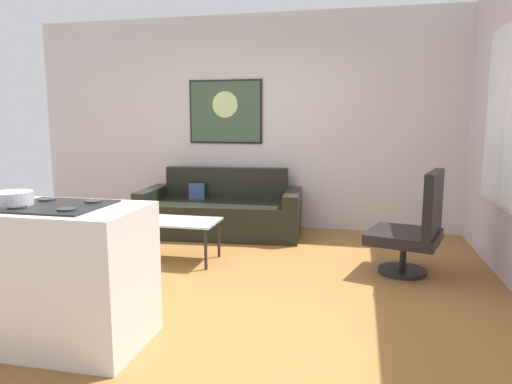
{
  "coord_description": "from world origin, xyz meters",
  "views": [
    {
      "loc": [
        1.3,
        -3.69,
        1.43
      ],
      "look_at": [
        0.28,
        0.9,
        0.7
      ],
      "focal_mm": 32.44,
      "sensor_mm": 36.0,
      "label": 1
    }
  ],
  "objects_px": {
    "mixing_bowl": "(11,200)",
    "wall_painting": "(225,112)",
    "couch": "(222,212)",
    "armchair": "(415,228)",
    "coffee_table": "(176,224)"
  },
  "relations": [
    {
      "from": "mixing_bowl",
      "to": "wall_painting",
      "type": "bearing_deg",
      "value": 84.73
    },
    {
      "from": "couch",
      "to": "armchair",
      "type": "relative_size",
      "value": 2.08
    },
    {
      "from": "armchair",
      "to": "mixing_bowl",
      "type": "relative_size",
      "value": 3.82
    },
    {
      "from": "couch",
      "to": "wall_painting",
      "type": "bearing_deg",
      "value": 99.97
    },
    {
      "from": "armchair",
      "to": "wall_painting",
      "type": "xyz_separation_m",
      "value": [
        -2.3,
        1.69,
        1.1
      ]
    },
    {
      "from": "coffee_table",
      "to": "wall_painting",
      "type": "bearing_deg",
      "value": 89.39
    },
    {
      "from": "coffee_table",
      "to": "mixing_bowl",
      "type": "relative_size",
      "value": 3.32
    },
    {
      "from": "couch",
      "to": "armchair",
      "type": "distance_m",
      "value": 2.49
    },
    {
      "from": "mixing_bowl",
      "to": "wall_painting",
      "type": "distance_m",
      "value": 3.69
    },
    {
      "from": "couch",
      "to": "coffee_table",
      "type": "distance_m",
      "value": 1.23
    },
    {
      "from": "armchair",
      "to": "mixing_bowl",
      "type": "xyz_separation_m",
      "value": [
        -2.64,
        -1.94,
        0.5
      ]
    },
    {
      "from": "wall_painting",
      "to": "mixing_bowl",
      "type": "bearing_deg",
      "value": -95.27
    },
    {
      "from": "coffee_table",
      "to": "mixing_bowl",
      "type": "bearing_deg",
      "value": -99.58
    },
    {
      "from": "couch",
      "to": "mixing_bowl",
      "type": "xyz_separation_m",
      "value": [
        -0.43,
        -3.09,
        0.67
      ]
    },
    {
      "from": "coffee_table",
      "to": "wall_painting",
      "type": "height_order",
      "value": "wall_painting"
    }
  ]
}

